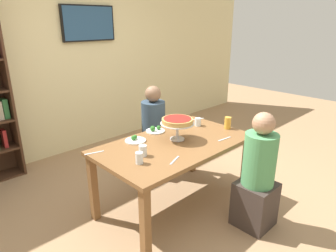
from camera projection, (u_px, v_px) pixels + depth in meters
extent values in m
plane|color=#9E7A56|center=(174.00, 205.00, 3.24)|extent=(12.00, 12.00, 0.00)
cube|color=beige|center=(66.00, 57.00, 4.26)|extent=(8.00, 0.12, 2.80)
cube|color=brown|center=(175.00, 144.00, 3.00)|extent=(1.58, 0.91, 0.04)
cube|color=brown|center=(145.00, 226.00, 2.38)|extent=(0.07, 0.07, 0.70)
cube|color=brown|center=(246.00, 167.00, 3.33)|extent=(0.07, 0.07, 0.70)
cube|color=brown|center=(93.00, 188.00, 2.91)|extent=(0.07, 0.07, 0.70)
cube|color=brown|center=(193.00, 146.00, 3.87)|extent=(0.07, 0.07, 0.70)
cube|color=#422819|center=(7.00, 90.00, 3.62)|extent=(0.03, 0.30, 2.20)
cube|color=maroon|center=(4.00, 138.00, 3.73)|extent=(0.04, 0.12, 0.23)
cube|color=#2D6B38|center=(5.00, 108.00, 3.65)|extent=(0.06, 0.13, 0.24)
cube|color=black|center=(88.00, 23.00, 4.28)|extent=(0.83, 0.05, 0.50)
cube|color=navy|center=(89.00, 23.00, 4.26)|extent=(0.79, 0.01, 0.46)
cube|color=#382D28|center=(255.00, 204.00, 2.87)|extent=(0.34, 0.34, 0.45)
cylinder|color=#4C935B|center=(260.00, 160.00, 2.71)|extent=(0.30, 0.30, 0.50)
sphere|color=#A87A5B|center=(264.00, 123.00, 2.60)|extent=(0.20, 0.20, 0.20)
cube|color=#382D28|center=(154.00, 155.00, 3.92)|extent=(0.34, 0.34, 0.45)
cylinder|color=#33475B|center=(153.00, 121.00, 3.76)|extent=(0.30, 0.30, 0.50)
sphere|color=#846047|center=(153.00, 94.00, 3.64)|extent=(0.20, 0.20, 0.20)
cylinder|color=silver|center=(177.00, 139.00, 3.07)|extent=(0.15, 0.15, 0.01)
cylinder|color=silver|center=(177.00, 131.00, 3.04)|extent=(0.03, 0.03, 0.16)
cylinder|color=silver|center=(177.00, 123.00, 3.01)|extent=(0.35, 0.35, 0.01)
cylinder|color=tan|center=(177.00, 121.00, 3.00)|extent=(0.32, 0.32, 0.05)
cylinder|color=maroon|center=(177.00, 119.00, 2.99)|extent=(0.28, 0.28, 0.00)
cylinder|color=white|center=(135.00, 141.00, 3.02)|extent=(0.21, 0.21, 0.01)
sphere|color=#2D7028|center=(133.00, 138.00, 3.01)|extent=(0.05, 0.05, 0.05)
sphere|color=#2D7028|center=(135.00, 137.00, 3.04)|extent=(0.04, 0.04, 0.04)
cylinder|color=white|center=(155.00, 131.00, 3.28)|extent=(0.21, 0.21, 0.01)
sphere|color=#2D7028|center=(153.00, 128.00, 3.25)|extent=(0.06, 0.06, 0.06)
sphere|color=#2D7028|center=(159.00, 128.00, 3.30)|extent=(0.05, 0.05, 0.05)
cylinder|color=gold|center=(228.00, 123.00, 3.36)|extent=(0.07, 0.07, 0.13)
cylinder|color=white|center=(198.00, 122.00, 3.45)|extent=(0.07, 0.07, 0.09)
cylinder|color=white|center=(139.00, 158.00, 2.54)|extent=(0.07, 0.07, 0.10)
cylinder|color=white|center=(143.00, 151.00, 2.68)|extent=(0.07, 0.07, 0.10)
cube|color=silver|center=(224.00, 139.00, 3.07)|extent=(0.18, 0.03, 0.00)
cube|color=silver|center=(175.00, 160.00, 2.60)|extent=(0.17, 0.08, 0.00)
cube|color=silver|center=(94.00, 153.00, 2.75)|extent=(0.18, 0.07, 0.00)
cube|color=silver|center=(198.00, 119.00, 3.69)|extent=(0.17, 0.08, 0.00)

